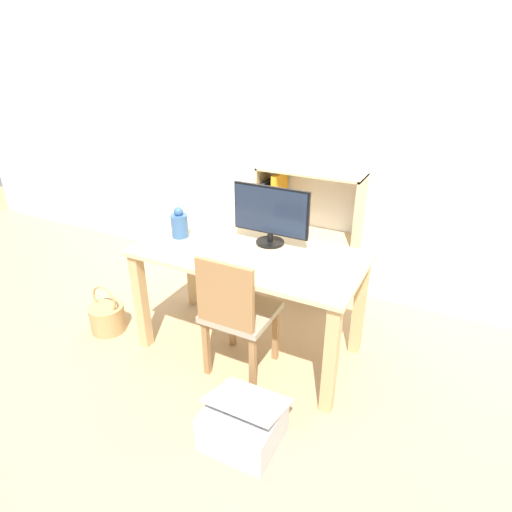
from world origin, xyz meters
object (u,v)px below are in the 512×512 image
object	(u,v)px
basket	(107,317)
storage_box	(243,423)
chair	(236,311)
keyboard	(248,260)
bookshelf	(290,236)
monitor	(271,213)
vase	(180,224)

from	to	relation	value
basket	storage_box	bearing A→B (deg)	-16.94
chair	basket	size ratio (longest dim) A/B	2.29
keyboard	bookshelf	distance (m)	1.05
monitor	keyboard	size ratio (longest dim) A/B	1.65
monitor	keyboard	world-z (taller)	monitor
keyboard	storage_box	bearing A→B (deg)	-64.89
chair	monitor	bearing A→B (deg)	85.16
monitor	basket	size ratio (longest dim) A/B	1.39
chair	bookshelf	xyz separation A→B (m)	(-0.14, 1.15, 0.01)
monitor	vase	size ratio (longest dim) A/B	2.45
monitor	keyboard	xyz separation A→B (m)	(-0.01, -0.29, -0.20)
vase	bookshelf	world-z (taller)	bookshelf
vase	basket	bearing A→B (deg)	-149.31
monitor	basket	xyz separation A→B (m)	(-1.08, -0.47, -0.83)
chair	basket	bearing A→B (deg)	179.70
vase	keyboard	bearing A→B (deg)	-11.72
monitor	bookshelf	size ratio (longest dim) A/B	0.49
basket	storage_box	world-z (taller)	basket
basket	storage_box	size ratio (longest dim) A/B	0.91
vase	bookshelf	size ratio (longest dim) A/B	0.20
keyboard	chair	size ratio (longest dim) A/B	0.37
vase	basket	xyz separation A→B (m)	(-0.50, -0.30, -0.71)
monitor	storage_box	xyz separation A→B (m)	(0.27, -0.88, -0.83)
vase	storage_box	size ratio (longest dim) A/B	0.52
bookshelf	basket	xyz separation A→B (m)	(-0.92, -1.18, -0.36)
monitor	chair	distance (m)	0.65
basket	chair	bearing A→B (deg)	2.08
chair	storage_box	world-z (taller)	chair
monitor	bookshelf	xyz separation A→B (m)	(-0.16, 0.72, -0.47)
bookshelf	storage_box	bearing A→B (deg)	-75.04
keyboard	vase	world-z (taller)	vase
keyboard	basket	xyz separation A→B (m)	(-1.07, -0.18, -0.63)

